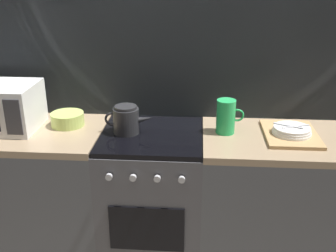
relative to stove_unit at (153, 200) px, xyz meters
The scene contains 8 objects.
back_wall 0.82m from the stove_unit, 90.00° to the left, with size 3.60×0.05×2.40m.
counter_left 0.90m from the stove_unit, behind, with size 1.20×0.60×0.90m.
stove_unit is the anchor object (origin of this frame).
counter_right 0.90m from the stove_unit, ahead, with size 1.20×0.60×0.90m.
kettle 0.55m from the stove_unit, behind, with size 0.28×0.15×0.17m.
mixing_bowl 0.72m from the stove_unit, behind, with size 0.20×0.20×0.08m, color #B7D166.
pitcher 0.70m from the stove_unit, ahead, with size 0.16×0.11×0.20m.
dish_pile 0.93m from the stove_unit, ahead, with size 0.30×0.40×0.07m.
Camera 1 is at (0.26, -2.17, 1.83)m, focal length 43.45 mm.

